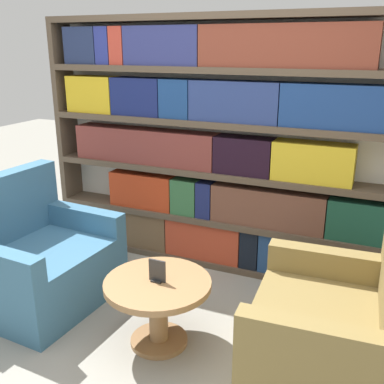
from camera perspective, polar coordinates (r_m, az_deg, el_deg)
The scene contains 6 objects.
ground_plane at distance 2.89m, azimuth -7.22°, elevation -20.43°, with size 14.00×14.00×0.00m, color gray.
bookshelf at distance 3.63m, azimuth 3.71°, elevation 5.35°, with size 3.03×0.30×2.02m.
armchair_left at distance 3.47m, azimuth -18.91°, elevation -8.35°, with size 0.85×0.99×0.93m.
armchair_right at distance 2.69m, azimuth 17.62°, elevation -16.53°, with size 0.86×0.99×0.93m.
coffee_table at distance 2.84m, azimuth -4.34°, elevation -13.38°, with size 0.66×0.66×0.44m.
table_sign at distance 2.75m, azimuth -4.43°, elevation -10.13°, with size 0.11×0.06×0.14m.
Camera 1 is at (1.22, -1.91, 1.80)m, focal length 42.00 mm.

